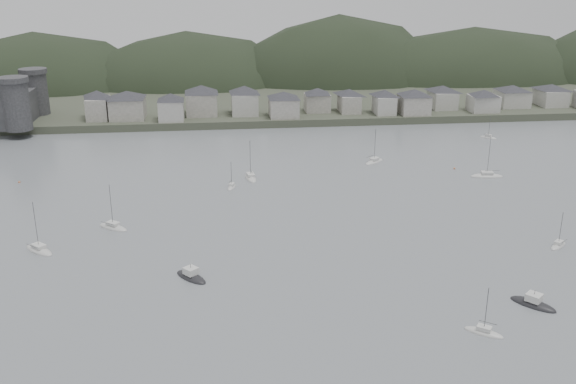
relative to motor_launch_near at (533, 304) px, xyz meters
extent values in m
cube|color=#383D2D|center=(-40.94, 273.24, 1.22)|extent=(900.00, 250.00, 3.00)
ellipsoid|color=black|center=(-151.81, 250.18, -10.42)|extent=(138.98, 92.48, 81.13)
ellipsoid|color=black|center=(-73.24, 251.11, -10.25)|extent=(132.08, 90.41, 79.74)
ellipsoid|color=black|center=(9.71, 251.18, -12.96)|extent=(133.88, 88.37, 101.41)
ellipsoid|color=black|center=(85.01, 246.15, -10.60)|extent=(165.81, 81.78, 82.55)
cylinder|color=#2C2D2F|center=(-132.94, 144.24, 11.72)|extent=(10.00, 10.00, 18.00)
cylinder|color=#2C2D2F|center=(-132.94, 172.24, 11.22)|extent=(10.00, 10.00, 17.00)
cube|color=#2C2D2F|center=(-132.94, 158.24, 8.72)|extent=(3.50, 30.00, 12.00)
cube|color=gray|center=(-105.94, 160.20, 7.01)|extent=(8.34, 12.91, 8.59)
pyramid|color=#28282D|center=(-105.94, 160.20, 12.81)|extent=(15.78, 15.78, 3.01)
cube|color=gray|center=(-94.26, 159.56, 6.90)|extent=(13.68, 13.35, 8.36)
pyramid|color=#28282D|center=(-94.26, 159.56, 12.54)|extent=(20.07, 20.07, 2.93)
cube|color=#A2A198|center=(-76.51, 154.26, 6.76)|extent=(9.78, 10.20, 8.08)
pyramid|color=#28282D|center=(-76.51, 154.26, 12.21)|extent=(14.83, 14.83, 2.83)
cube|color=gray|center=(-64.45, 163.89, 7.26)|extent=(12.59, 13.33, 9.09)
pyramid|color=#28282D|center=(-64.45, 163.89, 13.40)|extent=(19.24, 19.24, 3.18)
cube|color=#A2A198|center=(-46.68, 162.34, 7.15)|extent=(10.74, 12.17, 8.87)
pyramid|color=#28282D|center=(-46.68, 162.34, 13.14)|extent=(17.01, 17.01, 3.10)
cube|color=gray|center=(-31.01, 155.77, 6.56)|extent=(11.63, 12.09, 7.69)
pyramid|color=#28282D|center=(-31.01, 155.77, 11.75)|extent=(17.61, 17.61, 2.69)
cube|color=gray|center=(-15.69, 164.44, 6.44)|extent=(10.37, 9.35, 7.44)
pyramid|color=#28282D|center=(-15.69, 164.44, 11.46)|extent=(14.65, 14.65, 2.60)
cube|color=gray|center=(-2.31, 162.04, 6.33)|extent=(8.24, 12.20, 7.22)
pyramid|color=#28282D|center=(-2.31, 162.04, 11.20)|extent=(15.17, 15.17, 2.53)
cube|color=#A2A198|center=(11.56, 156.79, 6.45)|extent=(8.06, 10.91, 7.46)
pyramid|color=#28282D|center=(11.56, 156.79, 11.48)|extent=(14.08, 14.08, 2.61)
cube|color=gray|center=(23.88, 155.30, 6.55)|extent=(11.73, 11.78, 7.66)
pyramid|color=#28282D|center=(23.88, 155.30, 11.72)|extent=(17.46, 17.46, 2.68)
cube|color=#A2A198|center=(39.70, 165.15, 6.38)|extent=(10.19, 13.02, 7.33)
pyramid|color=#28282D|center=(39.70, 165.15, 11.33)|extent=(17.23, 17.23, 2.57)
cube|color=#A2A198|center=(54.61, 156.30, 6.15)|extent=(11.70, 9.81, 6.88)
pyramid|color=#28282D|center=(54.61, 156.30, 10.80)|extent=(15.97, 15.97, 2.41)
cube|color=#A2A198|center=(71.46, 165.15, 6.22)|extent=(12.83, 12.48, 7.00)
pyramid|color=#28282D|center=(71.46, 165.15, 10.94)|extent=(18.79, 18.79, 2.45)
cube|color=#A2A198|center=(89.79, 165.67, 6.20)|extent=(11.07, 13.50, 6.97)
pyramid|color=#28282D|center=(89.79, 165.67, 10.91)|extent=(18.25, 18.25, 2.44)
ellipsoid|color=beige|center=(-99.79, 36.34, -0.23)|extent=(8.73, 8.66, 1.86)
cube|color=silver|center=(-99.79, 36.34, 1.00)|extent=(3.76, 3.75, 0.70)
cylinder|color=#3F3F42|center=(-99.79, 36.34, 5.74)|extent=(0.12, 0.12, 11.64)
cylinder|color=#3F3F42|center=(-100.99, 35.17, 1.55)|extent=(3.06, 3.01, 0.10)
ellipsoid|color=beige|center=(-48.93, 84.13, -0.23)|extent=(4.38, 9.75, 1.88)
cube|color=silver|center=(-48.93, 84.13, 1.01)|extent=(2.54, 3.56, 0.70)
cylinder|color=#3F3F42|center=(-48.93, 84.13, 5.80)|extent=(0.12, 0.12, 11.76)
cylinder|color=#3F3F42|center=(-48.67, 85.81, 1.56)|extent=(0.73, 4.20, 0.10)
ellipsoid|color=beige|center=(23.54, 77.44, -0.23)|extent=(10.25, 4.45, 1.98)
cube|color=silver|center=(23.54, 77.44, 1.06)|extent=(3.73, 2.62, 0.70)
cylinder|color=#3F3F42|center=(23.54, 77.44, 6.11)|extent=(0.12, 0.12, 12.39)
cylinder|color=#3F3F42|center=(25.31, 77.68, 1.61)|extent=(4.44, 0.68, 0.10)
ellipsoid|color=beige|center=(-54.94, 76.25, -0.23)|extent=(3.51, 6.44, 1.23)
cube|color=silver|center=(-54.94, 76.25, 0.68)|extent=(1.87, 2.43, 0.70)
cylinder|color=#3F3F42|center=(-54.94, 76.25, 3.75)|extent=(0.12, 0.12, 7.67)
cylinder|color=#3F3F42|center=(-55.23, 77.32, 1.23)|extent=(0.82, 2.69, 0.10)
ellipsoid|color=beige|center=(-13.34, -8.46, -0.23)|extent=(6.89, 5.98, 1.39)
cube|color=silver|center=(-13.34, -8.46, 0.76)|extent=(2.87, 2.69, 0.70)
cylinder|color=#3F3F42|center=(-13.34, -8.46, 4.27)|extent=(0.12, 0.12, 8.70)
cylinder|color=#3F3F42|center=(-12.34, -7.70, 1.31)|extent=(2.56, 1.97, 0.10)
ellipsoid|color=beige|center=(43.57, 123.36, -0.23)|extent=(6.12, 6.10, 1.31)
cube|color=silver|center=(43.57, 123.36, 0.72)|extent=(2.64, 2.64, 0.70)
cylinder|color=#3F3F42|center=(43.57, 123.36, 4.01)|extent=(0.12, 0.12, 8.19)
cylinder|color=#3F3F42|center=(42.74, 122.53, 1.27)|extent=(2.16, 2.15, 0.10)
ellipsoid|color=beige|center=(-7.17, 96.75, -0.23)|extent=(8.62, 8.03, 1.79)
cube|color=silver|center=(-7.17, 96.75, 0.96)|extent=(3.65, 3.54, 0.70)
cylinder|color=#3F3F42|center=(-7.17, 96.75, 5.51)|extent=(0.12, 0.12, 11.18)
cylinder|color=#3F3F42|center=(-8.39, 97.81, 1.51)|extent=(3.10, 2.72, 0.10)
ellipsoid|color=beige|center=(-85.03, 48.35, -0.23)|extent=(8.82, 7.65, 1.78)
cube|color=silver|center=(-85.03, 48.35, 0.96)|extent=(3.67, 3.44, 0.70)
cylinder|color=#3F3F42|center=(-85.03, 48.35, 5.48)|extent=(0.12, 0.12, 11.13)
cylinder|color=#3F3F42|center=(-86.31, 47.38, 1.51)|extent=(3.26, 2.50, 0.10)
ellipsoid|color=beige|center=(18.77, 25.43, -0.23)|extent=(6.38, 5.79, 1.31)
cube|color=silver|center=(18.77, 25.43, 0.72)|extent=(2.69, 2.57, 0.70)
cylinder|color=#3F3F42|center=(18.77, 25.43, 4.01)|extent=(0.12, 0.12, 8.19)
cylinder|color=#3F3F42|center=(19.68, 24.68, 1.27)|extent=(2.33, 1.96, 0.10)
ellipsoid|color=black|center=(0.00, 0.00, -0.23)|extent=(8.33, 8.84, 1.97)
cube|color=silver|center=(0.00, 0.00, 1.40)|extent=(3.65, 3.67, 1.40)
cylinder|color=#3F3F42|center=(0.00, 0.00, 2.30)|extent=(0.10, 0.10, 1.20)
ellipsoid|color=black|center=(-65.08, 18.87, -0.23)|extent=(7.99, 8.60, 1.90)
cube|color=silver|center=(-65.08, 18.87, 1.37)|extent=(3.53, 3.55, 1.40)
cylinder|color=#3F3F42|center=(-65.08, 18.87, 2.27)|extent=(0.10, 0.10, 1.20)
sphere|color=#BD6A3F|center=(16.57, 86.49, -0.13)|extent=(0.70, 0.70, 0.70)
sphere|color=#BD6A3F|center=(-118.13, 87.93, -0.13)|extent=(0.70, 0.70, 0.70)
camera|label=1|loc=(-58.65, -101.67, 60.21)|focal=39.85mm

